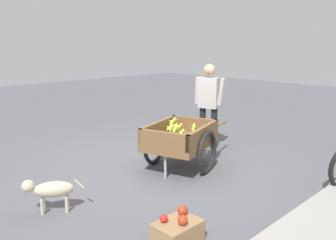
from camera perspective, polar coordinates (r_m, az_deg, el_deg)
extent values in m
plane|color=#56565B|center=(5.47, -1.27, -7.67)|extent=(24.00, 24.00, 0.00)
cube|color=brown|center=(5.33, 1.95, -3.70)|extent=(1.29, 1.10, 0.10)
cube|color=brown|center=(4.84, -0.73, -3.30)|extent=(0.30, 0.78, 0.24)
cube|color=brown|center=(5.75, 4.22, -0.78)|extent=(0.30, 0.78, 0.24)
cube|color=brown|center=(5.14, 5.68, -2.41)|extent=(1.07, 0.39, 0.24)
cube|color=brown|center=(5.45, -1.54, -1.48)|extent=(1.07, 0.39, 0.24)
torus|color=black|center=(5.19, 6.34, -5.16)|extent=(0.63, 0.25, 0.64)
torus|color=black|center=(5.55, -2.16, -3.90)|extent=(0.63, 0.25, 0.64)
cylinder|color=#9E9EA8|center=(5.36, 1.94, -4.52)|extent=(0.31, 0.85, 0.04)
cylinder|color=brown|center=(5.91, 8.43, -0.71)|extent=(0.53, 0.20, 0.04)
cylinder|color=brown|center=(6.16, 2.46, -0.04)|extent=(0.53, 0.20, 0.04)
cylinder|color=#9E9EA8|center=(5.00, -0.44, -7.51)|extent=(0.04, 0.04, 0.35)
ellipsoid|color=gold|center=(5.27, 1.27, -1.65)|extent=(0.18, 0.07, 0.14)
ellipsoid|color=gold|center=(5.25, 1.26, -1.58)|extent=(0.19, 0.09, 0.09)
ellipsoid|color=gold|center=(5.23, 1.25, -1.52)|extent=(0.19, 0.09, 0.08)
ellipsoid|color=gold|center=(5.22, 1.24, -1.45)|extent=(0.18, 0.09, 0.13)
ellipsoid|color=gold|center=(5.63, 1.79, -1.30)|extent=(0.17, 0.14, 0.13)
ellipsoid|color=gold|center=(5.62, 1.80, -1.23)|extent=(0.18, 0.14, 0.09)
ellipsoid|color=gold|center=(5.60, 1.80, -1.17)|extent=(0.18, 0.14, 0.08)
ellipsoid|color=gold|center=(5.59, 1.80, -1.10)|extent=(0.18, 0.05, 0.13)
ellipsoid|color=gold|center=(5.35, 2.21, -2.31)|extent=(0.18, 0.07, 0.15)
ellipsoid|color=gold|center=(5.33, 2.19, -2.25)|extent=(0.17, 0.15, 0.08)
ellipsoid|color=gold|center=(5.31, 2.18, -2.20)|extent=(0.19, 0.06, 0.09)
ellipsoid|color=gold|center=(5.29, 2.16, -2.14)|extent=(0.17, 0.06, 0.15)
ellipsoid|color=gold|center=(5.68, 0.82, -0.45)|extent=(0.18, 0.06, 0.13)
ellipsoid|color=gold|center=(5.66, 0.82, -0.38)|extent=(0.19, 0.11, 0.09)
ellipsoid|color=gold|center=(5.65, 0.83, -0.31)|extent=(0.19, 0.10, 0.04)
ellipsoid|color=gold|center=(5.63, 0.83, -0.24)|extent=(0.19, 0.05, 0.10)
ellipsoid|color=gold|center=(5.62, 0.84, -0.16)|extent=(0.18, 0.09, 0.14)
ellipsoid|color=gold|center=(5.65, 5.24, -1.86)|extent=(0.18, 0.08, 0.15)
ellipsoid|color=gold|center=(5.62, 5.20, -1.82)|extent=(0.19, 0.08, 0.05)
ellipsoid|color=gold|center=(5.59, 5.17, -1.78)|extent=(0.18, 0.05, 0.14)
ellipsoid|color=gold|center=(5.11, 4.31, -2.67)|extent=(0.18, 0.12, 0.14)
ellipsoid|color=gold|center=(5.10, 4.35, -2.58)|extent=(0.18, 0.13, 0.11)
ellipsoid|color=gold|center=(5.08, 4.35, -2.52)|extent=(0.18, 0.13, 0.05)
ellipsoid|color=gold|center=(5.07, 4.37, -2.44)|extent=(0.19, 0.07, 0.10)
ellipsoid|color=gold|center=(5.06, 4.39, -2.37)|extent=(0.18, 0.10, 0.13)
ellipsoid|color=gold|center=(5.50, 1.30, -1.30)|extent=(0.17, 0.06, 0.16)
ellipsoid|color=gold|center=(5.48, 1.28, -1.24)|extent=(0.18, 0.12, 0.09)
ellipsoid|color=gold|center=(5.46, 1.26, -1.18)|extent=(0.19, 0.12, 0.08)
ellipsoid|color=gold|center=(5.45, 1.26, -1.11)|extent=(0.17, 0.13, 0.13)
ellipsoid|color=gold|center=(5.34, 4.26, -1.32)|extent=(0.18, 0.10, 0.15)
ellipsoid|color=gold|center=(5.32, 4.22, -1.28)|extent=(0.19, 0.09, 0.04)
ellipsoid|color=gold|center=(5.29, 4.17, -1.23)|extent=(0.16, 0.14, 0.15)
ellipsoid|color=gold|center=(5.28, 0.45, -1.41)|extent=(0.18, 0.06, 0.14)
ellipsoid|color=gold|center=(5.27, 0.46, -1.33)|extent=(0.19, 0.08, 0.10)
ellipsoid|color=gold|center=(5.25, 0.46, -1.26)|extent=(0.18, 0.15, 0.05)
ellipsoid|color=gold|center=(5.24, 0.45, -1.20)|extent=(0.19, 0.06, 0.11)
ellipsoid|color=gold|center=(5.22, 0.45, -1.12)|extent=(0.16, 0.13, 0.15)
cylinder|color=black|center=(6.32, 7.40, -1.44)|extent=(0.11, 0.11, 0.75)
cylinder|color=black|center=(6.40, 5.56, -1.22)|extent=(0.11, 0.11, 0.75)
cube|color=#B7B2AD|center=(6.24, 6.62, 4.39)|extent=(0.29, 0.38, 0.53)
sphere|color=tan|center=(6.19, 6.71, 8.03)|extent=(0.20, 0.20, 0.20)
cylinder|color=#B7B2AD|center=(6.16, 8.54, 4.48)|extent=(0.08, 0.14, 0.48)
cylinder|color=#B7B2AD|center=(6.32, 4.76, 4.77)|extent=(0.08, 0.10, 0.48)
ellipsoid|color=beige|center=(4.24, -17.91, -10.56)|extent=(0.47, 0.39, 0.18)
sphere|color=beige|center=(4.26, -21.63, -9.88)|extent=(0.14, 0.14, 0.14)
cylinder|color=beige|center=(4.21, -14.10, -9.94)|extent=(0.10, 0.08, 0.12)
cylinder|color=beige|center=(4.29, -19.62, -13.09)|extent=(0.04, 0.04, 0.18)
cylinder|color=beige|center=(4.38, -19.43, -12.49)|extent=(0.04, 0.04, 0.18)
cylinder|color=beige|center=(4.26, -16.00, -13.02)|extent=(0.04, 0.04, 0.18)
cylinder|color=beige|center=(4.35, -15.91, -12.42)|extent=(0.04, 0.04, 0.18)
cube|color=#99754C|center=(3.54, 1.52, -17.69)|extent=(0.44, 0.32, 0.22)
sphere|color=red|center=(3.46, -0.69, -15.58)|extent=(0.08, 0.08, 0.08)
sphere|color=red|center=(3.60, 2.53, -14.32)|extent=(0.09, 0.09, 0.09)
sphere|color=#B23319|center=(3.42, 2.38, -15.83)|extent=(0.10, 0.10, 0.10)
sphere|color=#B23319|center=(3.59, 2.32, -14.34)|extent=(0.10, 0.10, 0.10)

